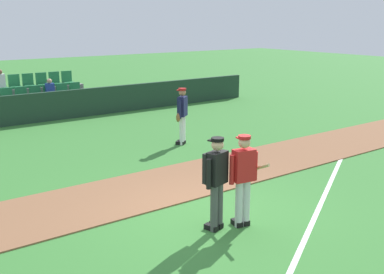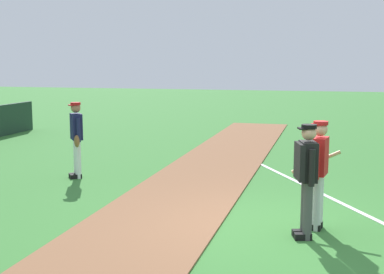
# 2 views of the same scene
# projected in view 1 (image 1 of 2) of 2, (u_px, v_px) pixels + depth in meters

# --- Properties ---
(ground_plane) EXTENTS (80.00, 80.00, 0.00)m
(ground_plane) POSITION_uv_depth(u_px,v_px,m) (210.00, 215.00, 9.14)
(ground_plane) COLOR #387A33
(infield_dirt_path) EXTENTS (28.00, 2.29, 0.03)m
(infield_dirt_path) POSITION_uv_depth(u_px,v_px,m) (158.00, 186.00, 10.66)
(infield_dirt_path) COLOR brown
(infield_dirt_path) RESTS_ON ground
(foul_line_chalk) EXTENTS (10.42, 6.12, 0.01)m
(foul_line_chalk) POSITION_uv_depth(u_px,v_px,m) (327.00, 190.00, 10.44)
(foul_line_chalk) COLOR white
(foul_line_chalk) RESTS_ON ground
(dugout_fence) EXTENTS (20.00, 0.16, 1.12)m
(dugout_fence) POSITION_uv_depth(u_px,v_px,m) (38.00, 108.00, 17.29)
(dugout_fence) COLOR #1E3828
(dugout_fence) RESTS_ON ground
(stadium_bleachers) EXTENTS (5.00, 2.10, 1.90)m
(stadium_bleachers) POSITION_uv_depth(u_px,v_px,m) (27.00, 104.00, 18.44)
(stadium_bleachers) COLOR slate
(stadium_bleachers) RESTS_ON ground
(batter_red_jersey) EXTENTS (0.64, 0.80, 1.76)m
(batter_red_jersey) POSITION_uv_depth(u_px,v_px,m) (243.00, 177.00, 8.43)
(batter_red_jersey) COLOR silver
(batter_red_jersey) RESTS_ON ground
(umpire_home_plate) EXTENTS (0.57, 0.38, 1.76)m
(umpire_home_plate) POSITION_uv_depth(u_px,v_px,m) (216.00, 178.00, 8.28)
(umpire_home_plate) COLOR #4C4C4C
(umpire_home_plate) RESTS_ON ground
(runner_navy_jersey) EXTENTS (0.60, 0.47, 1.76)m
(runner_navy_jersey) POSITION_uv_depth(u_px,v_px,m) (182.00, 114.00, 14.10)
(runner_navy_jersey) COLOR white
(runner_navy_jersey) RESTS_ON ground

